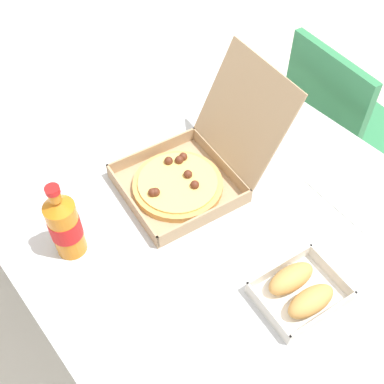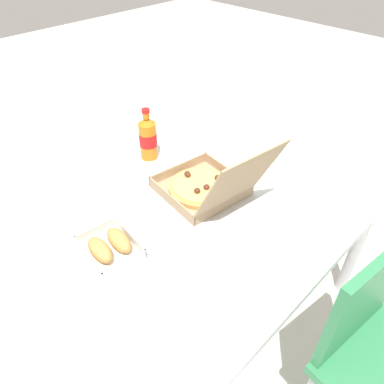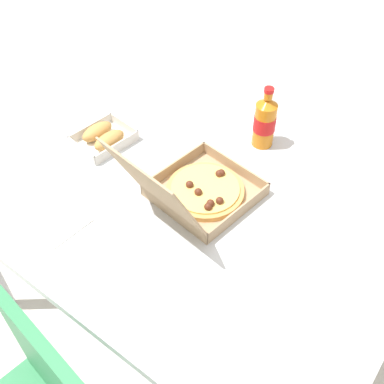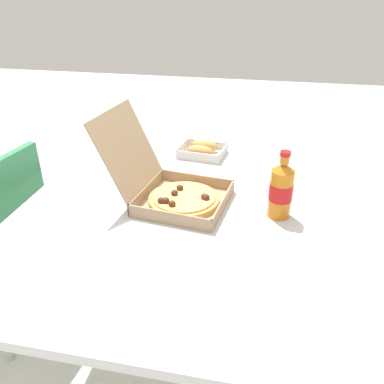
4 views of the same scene
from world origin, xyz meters
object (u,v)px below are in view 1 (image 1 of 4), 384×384
(pizza_box_open, at_px, (189,172))
(bread_side_box, at_px, (300,291))
(paper_menu, at_px, (353,193))
(chair, at_px, (338,126))
(cola_bottle, at_px, (65,225))

(pizza_box_open, height_order, bread_side_box, pizza_box_open)
(bread_side_box, bearing_deg, pizza_box_open, 176.76)
(pizza_box_open, relative_size, paper_menu, 2.08)
(chair, bearing_deg, bread_side_box, -59.95)
(chair, height_order, bread_side_box, chair)
(cola_bottle, bearing_deg, paper_menu, 64.15)
(paper_menu, bearing_deg, bread_side_box, -67.08)
(bread_side_box, height_order, paper_menu, bread_side_box)
(bread_side_box, bearing_deg, cola_bottle, -143.06)
(pizza_box_open, bearing_deg, paper_menu, 45.76)
(bread_side_box, xyz_separation_m, paper_menu, (-0.11, 0.34, -0.02))
(bread_side_box, xyz_separation_m, cola_bottle, (-0.44, -0.33, 0.07))
(chair, relative_size, bread_side_box, 4.02)
(pizza_box_open, bearing_deg, bread_side_box, -3.24)
(chair, xyz_separation_m, paper_menu, (0.33, -0.43, 0.23))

